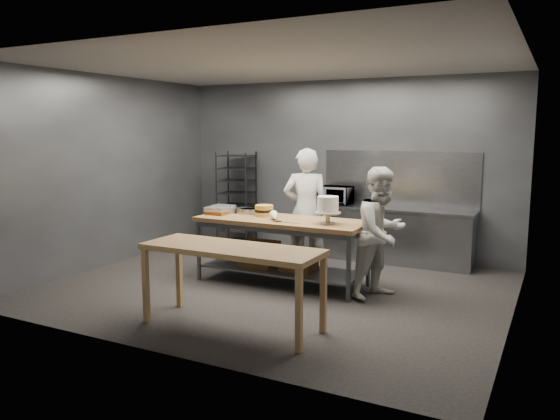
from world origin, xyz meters
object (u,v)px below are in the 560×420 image
object	(u,v)px
microwave	(336,195)
frosted_cake_stand	(328,206)
speed_rack	(237,200)
chef_behind	(306,211)
near_counter	(232,254)
work_table	(279,243)
layer_cake	(264,211)
chef_right	(381,233)

from	to	relation	value
microwave	frosted_cake_stand	size ratio (longest dim) A/B	1.48
speed_rack	chef_behind	xyz separation A→B (m)	(1.92, -1.12, 0.08)
speed_rack	frosted_cake_stand	size ratio (longest dim) A/B	4.79
frosted_cake_stand	near_counter	bearing A→B (deg)	-103.67
work_table	speed_rack	bearing A→B (deg)	134.87
chef_behind	work_table	bearing A→B (deg)	62.87
speed_rack	frosted_cake_stand	world-z (taller)	speed_rack
near_counter	layer_cake	distance (m)	2.01
chef_right	frosted_cake_stand	xyz separation A→B (m)	(-0.69, -0.11, 0.31)
speed_rack	frosted_cake_stand	xyz separation A→B (m)	(2.63, -1.97, 0.30)
chef_right	layer_cake	bearing A→B (deg)	111.88
work_table	chef_behind	xyz separation A→B (m)	(0.06, 0.75, 0.37)
microwave	frosted_cake_stand	bearing A→B (deg)	-70.99
chef_behind	frosted_cake_stand	distance (m)	1.13
near_counter	chef_behind	world-z (taller)	chef_behind
speed_rack	chef_behind	bearing A→B (deg)	-30.15
layer_cake	speed_rack	bearing A→B (deg)	131.44
near_counter	frosted_cake_stand	world-z (taller)	frosted_cake_stand
chef_right	work_table	bearing A→B (deg)	115.08
speed_rack	chef_right	size ratio (longest dim) A/B	1.04
chef_right	frosted_cake_stand	world-z (taller)	chef_right
work_table	chef_behind	bearing A→B (deg)	85.17
frosted_cake_stand	layer_cake	xyz separation A→B (m)	(-1.06, 0.19, -0.15)
near_counter	chef_behind	xyz separation A→B (m)	(-0.29, 2.55, 0.13)
chef_behind	microwave	world-z (taller)	chef_behind
near_counter	speed_rack	bearing A→B (deg)	121.16
speed_rack	microwave	bearing A→B (deg)	2.38
speed_rack	layer_cake	distance (m)	2.37
near_counter	chef_behind	size ratio (longest dim) A/B	1.06
work_table	near_counter	bearing A→B (deg)	-78.77
chef_behind	chef_right	bearing A→B (deg)	129.98
near_counter	chef_right	xyz separation A→B (m)	(1.11, 1.81, 0.03)
microwave	near_counter	bearing A→B (deg)	-85.56
work_table	microwave	bearing A→B (deg)	88.08
work_table	near_counter	distance (m)	1.85
speed_rack	work_table	bearing A→B (deg)	-45.13
near_counter	frosted_cake_stand	xyz separation A→B (m)	(0.41, 1.70, 0.34)
speed_rack	chef_behind	world-z (taller)	chef_behind
layer_cake	chef_right	bearing A→B (deg)	-2.58
work_table	frosted_cake_stand	xyz separation A→B (m)	(0.77, -0.10, 0.58)
chef_behind	chef_right	xyz separation A→B (m)	(1.40, -0.74, -0.10)
near_counter	speed_rack	distance (m)	4.29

